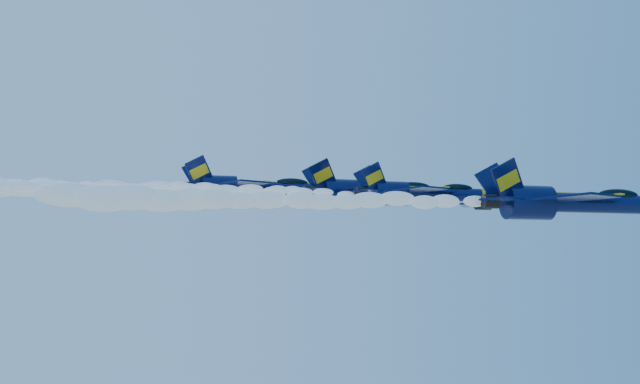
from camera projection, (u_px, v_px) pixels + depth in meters
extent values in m
cylinder|color=#080F38|center=(600.00, 204.00, 79.90)|extent=(10.13, 1.69, 1.69)
ellipsoid|color=#080F38|center=(528.00, 203.00, 78.12)|extent=(1.76, 3.04, 7.20)
ellipsoid|color=black|center=(618.00, 195.00, 80.47)|extent=(4.05, 1.32, 1.11)
cube|color=gold|center=(618.00, 199.00, 80.44)|extent=(4.73, 1.13, 0.20)
cube|color=#080F38|center=(576.00, 198.00, 74.30)|extent=(6.03, 7.15, 0.20)
cube|color=#080F38|center=(525.00, 207.00, 82.96)|extent=(6.03, 7.15, 0.20)
cube|color=gold|center=(592.00, 197.00, 74.71)|extent=(2.71, 5.63, 0.11)
cube|color=gold|center=(540.00, 206.00, 83.37)|extent=(2.71, 5.63, 0.11)
cube|color=#080F38|center=(508.00, 181.00, 76.54)|extent=(3.66, 1.16, 3.94)
cube|color=#080F38|center=(496.00, 184.00, 78.82)|extent=(3.66, 1.16, 3.94)
cylinder|color=black|center=(490.00, 201.00, 76.42)|extent=(1.35, 1.24, 1.24)
cylinder|color=black|center=(483.00, 203.00, 77.83)|extent=(1.35, 1.24, 1.24)
cube|color=gold|center=(566.00, 193.00, 79.15)|extent=(12.38, 0.39, 0.09)
ellipsoid|color=white|center=(280.00, 200.00, 72.50)|extent=(35.55, 2.19, 1.97)
cylinder|color=#080F38|center=(444.00, 194.00, 86.32)|extent=(7.79, 1.30, 1.30)
ellipsoid|color=#080F38|center=(390.00, 193.00, 84.94)|extent=(1.35, 2.34, 5.54)
cone|color=#080F38|center=(491.00, 196.00, 87.58)|extent=(2.25, 1.30, 1.30)
cylinder|color=gold|center=(481.00, 195.00, 87.31)|extent=(0.30, 1.35, 1.35)
ellipsoid|color=black|center=(458.00, 188.00, 86.75)|extent=(3.12, 1.01, 0.86)
cube|color=gold|center=(458.00, 191.00, 86.73)|extent=(3.64, 0.87, 0.16)
cube|color=#080F38|center=(419.00, 190.00, 82.01)|extent=(4.64, 5.50, 0.16)
cube|color=#080F38|center=(394.00, 197.00, 88.67)|extent=(4.64, 5.50, 0.16)
cube|color=gold|center=(431.00, 189.00, 82.32)|extent=(2.09, 4.33, 0.09)
cube|color=gold|center=(405.00, 196.00, 88.98)|extent=(2.09, 4.33, 0.09)
cube|color=#080F38|center=(374.00, 178.00, 83.73)|extent=(2.82, 0.89, 3.03)
cube|color=#080F38|center=(368.00, 180.00, 85.48)|extent=(2.82, 0.89, 3.03)
cylinder|color=black|center=(362.00, 192.00, 83.64)|extent=(1.04, 0.95, 0.95)
cylinder|color=black|center=(358.00, 194.00, 84.72)|extent=(1.04, 0.95, 0.95)
cube|color=gold|center=(418.00, 187.00, 85.74)|extent=(9.52, 0.30, 0.07)
ellipsoid|color=white|center=(166.00, 190.00, 79.58)|extent=(35.55, 1.69, 1.52)
cylinder|color=#080F38|center=(399.00, 193.00, 91.91)|extent=(8.87, 1.48, 1.48)
ellipsoid|color=#080F38|center=(341.00, 192.00, 90.35)|extent=(1.54, 2.66, 6.30)
cone|color=#080F38|center=(450.00, 195.00, 93.35)|extent=(2.56, 1.48, 1.48)
cylinder|color=gold|center=(440.00, 194.00, 93.05)|extent=(0.34, 1.54, 1.54)
ellipsoid|color=black|center=(414.00, 187.00, 92.41)|extent=(3.55, 1.15, 0.98)
cube|color=gold|center=(414.00, 189.00, 92.38)|extent=(4.14, 0.99, 0.18)
cube|color=#080F38|center=(369.00, 188.00, 87.01)|extent=(5.28, 6.26, 0.18)
cube|color=#080F38|center=(347.00, 196.00, 94.59)|extent=(5.28, 6.26, 0.18)
cube|color=gold|center=(383.00, 187.00, 87.37)|extent=(2.38, 4.93, 0.10)
cube|color=gold|center=(359.00, 195.00, 94.95)|extent=(2.38, 4.93, 0.10)
cube|color=#080F38|center=(323.00, 175.00, 88.97)|extent=(3.21, 1.01, 3.45)
cube|color=#080F38|center=(318.00, 178.00, 90.96)|extent=(3.21, 1.01, 3.45)
cylinder|color=black|center=(310.00, 191.00, 88.86)|extent=(1.18, 1.08, 1.08)
cylinder|color=black|center=(306.00, 192.00, 90.10)|extent=(1.18, 1.08, 1.08)
cube|color=gold|center=(371.00, 185.00, 91.25)|extent=(10.84, 0.34, 0.08)
ellipsoid|color=white|center=(122.00, 189.00, 84.87)|extent=(35.55, 1.92, 1.73)
cylinder|color=#080F38|center=(277.00, 189.00, 96.08)|extent=(9.00, 1.50, 1.50)
ellipsoid|color=#080F38|center=(219.00, 188.00, 94.49)|extent=(1.56, 2.70, 6.40)
cone|color=#080F38|center=(328.00, 191.00, 97.53)|extent=(2.60, 1.50, 1.50)
cylinder|color=gold|center=(318.00, 190.00, 97.23)|extent=(0.35, 1.56, 1.56)
ellipsoid|color=black|center=(292.00, 183.00, 96.58)|extent=(3.60, 1.17, 0.99)
cube|color=gold|center=(292.00, 185.00, 96.55)|extent=(4.20, 1.00, 0.18)
cube|color=#080F38|center=(242.00, 184.00, 91.10)|extent=(5.36, 6.36, 0.18)
cube|color=#080F38|center=(230.00, 192.00, 98.80)|extent=(5.36, 6.36, 0.18)
cube|color=gold|center=(255.00, 183.00, 91.46)|extent=(2.41, 5.01, 0.10)
cube|color=gold|center=(242.00, 191.00, 99.16)|extent=(2.41, 5.01, 0.10)
cube|color=#080F38|center=(199.00, 172.00, 93.09)|extent=(3.26, 1.03, 3.51)
cube|color=#080F38|center=(197.00, 174.00, 95.11)|extent=(3.26, 1.03, 3.51)
cylinder|color=black|center=(186.00, 187.00, 92.98)|extent=(1.20, 1.10, 1.10)
cylinder|color=black|center=(185.00, 188.00, 94.23)|extent=(1.20, 1.10, 1.10)
cube|color=gold|center=(249.00, 181.00, 95.41)|extent=(11.00, 0.35, 0.08)
ellipsoid|color=white|center=(2.00, 185.00, 89.00)|extent=(35.55, 1.95, 1.76)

